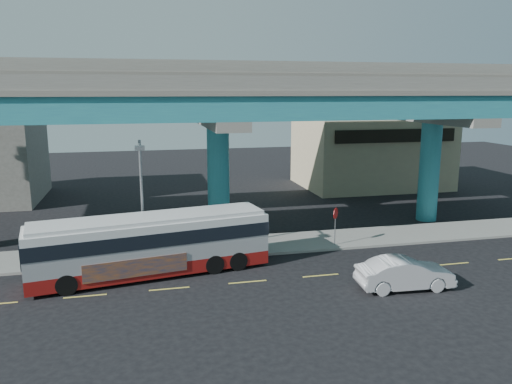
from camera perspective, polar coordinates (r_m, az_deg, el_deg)
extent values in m
plane|color=black|center=(26.44, -1.11, -10.01)|extent=(120.00, 120.00, 0.00)
cube|color=gray|center=(31.51, -3.22, -6.29)|extent=(70.00, 4.00, 0.15)
cube|color=#D8C64C|center=(25.83, -18.94, -11.19)|extent=(2.00, 0.12, 0.01)
cube|color=#D8C64C|center=(25.69, -9.88, -10.84)|extent=(2.00, 0.12, 0.01)
cube|color=#D8C64C|center=(26.17, -0.97, -10.23)|extent=(2.00, 0.12, 0.01)
cube|color=#D8C64C|center=(27.23, 7.40, -9.44)|extent=(2.00, 0.12, 0.01)
cube|color=#D8C64C|center=(28.82, 14.95, -8.55)|extent=(2.00, 0.12, 0.01)
cube|color=#D8C64C|center=(30.84, 21.59, -7.64)|extent=(2.00, 0.12, 0.01)
cylinder|color=#226C82|center=(33.99, -4.31, 1.31)|extent=(1.50, 1.50, 7.40)
cube|color=gray|center=(33.51, -4.41, 8.06)|extent=(2.00, 12.00, 0.60)
cube|color=gray|center=(36.93, -5.28, 9.76)|extent=(1.80, 5.00, 1.20)
cylinder|color=#226C82|center=(39.68, 19.18, 2.18)|extent=(1.50, 1.50, 7.40)
cube|color=gray|center=(39.28, 19.56, 7.94)|extent=(2.00, 12.00, 0.60)
cube|color=gray|center=(42.23, 17.07, 9.53)|extent=(1.80, 5.00, 1.20)
cube|color=#226C82|center=(30.02, -3.40, 9.58)|extent=(52.00, 5.00, 1.40)
cube|color=gray|center=(30.00, -3.42, 11.21)|extent=(52.00, 5.40, 0.30)
cube|color=gray|center=(27.54, -2.53, 12.33)|extent=(52.00, 0.25, 0.80)
cube|color=gray|center=(32.47, -4.20, 12.19)|extent=(52.00, 0.25, 0.80)
cube|color=#226C82|center=(36.92, -5.32, 11.78)|extent=(52.00, 5.00, 1.40)
cube|color=gray|center=(36.93, -5.34, 13.10)|extent=(52.00, 5.40, 0.30)
cube|color=gray|center=(34.48, -4.77, 14.14)|extent=(52.00, 0.25, 0.80)
cube|color=gray|center=(39.43, -5.88, 13.78)|extent=(52.00, 0.25, 0.80)
cube|color=tan|center=(52.80, 12.94, 4.48)|extent=(14.00, 10.00, 7.00)
cube|color=black|center=(48.08, 15.72, 6.20)|extent=(12.00, 0.25, 1.20)
cube|color=maroon|center=(27.59, -11.79, -8.06)|extent=(12.75, 4.68, 0.73)
cube|color=#AEAEB3|center=(27.23, -11.89, -5.79)|extent=(12.75, 4.68, 1.56)
cube|color=black|center=(27.08, -11.94, -4.74)|extent=(12.81, 4.74, 0.73)
cube|color=silver|center=(26.93, -11.99, -3.57)|extent=(12.75, 4.68, 0.42)
cube|color=silver|center=(26.85, -12.02, -2.93)|extent=(12.31, 4.37, 0.21)
cube|color=black|center=(28.87, 0.38, -3.79)|extent=(0.46, 2.38, 1.25)
cube|color=black|center=(26.77, -25.26, -6.16)|extent=(0.46, 2.38, 1.25)
cube|color=navy|center=(26.04, -13.52, -8.44)|extent=(5.14, 0.91, 0.94)
cylinder|color=black|center=(26.09, -20.86, -9.88)|extent=(1.08, 0.48, 1.04)
cylinder|color=black|center=(28.34, -21.05, -8.19)|extent=(1.08, 0.48, 1.04)
cylinder|color=black|center=(27.22, -4.78, -8.24)|extent=(1.08, 0.48, 1.04)
cylinder|color=black|center=(29.39, -6.23, -6.76)|extent=(1.08, 0.48, 1.04)
cylinder|color=black|center=(27.64, -2.09, -7.89)|extent=(1.08, 0.48, 1.04)
cylinder|color=black|center=(29.78, -3.72, -6.47)|extent=(1.08, 0.48, 1.04)
imported|color=silver|center=(26.15, 16.64, -8.92)|extent=(2.30, 5.01, 1.58)
cylinder|color=gray|center=(28.72, -12.88, -1.04)|extent=(0.16, 0.16, 6.90)
cylinder|color=gray|center=(27.28, -13.17, 5.24)|extent=(0.12, 1.87, 0.12)
cube|color=gray|center=(26.36, -13.15, 4.93)|extent=(0.50, 0.70, 0.18)
cylinder|color=gray|center=(31.75, 9.02, -4.17)|extent=(0.06, 0.06, 2.09)
cylinder|color=#B20A0A|center=(31.47, 9.10, -2.43)|extent=(0.52, 0.54, 0.72)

